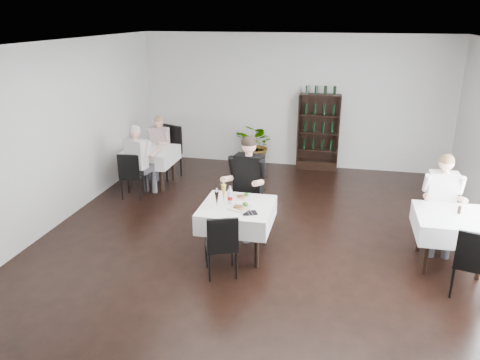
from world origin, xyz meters
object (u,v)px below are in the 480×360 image
(main_table, at_px, (237,215))
(diner_main, at_px, (247,179))
(wine_shelf, at_px, (318,133))
(potted_tree, at_px, (257,145))

(main_table, bearing_deg, diner_main, 89.72)
(wine_shelf, height_order, main_table, wine_shelf)
(potted_tree, bearing_deg, wine_shelf, 4.70)
(wine_shelf, distance_m, main_table, 4.41)
(potted_tree, height_order, diner_main, diner_main)
(wine_shelf, bearing_deg, diner_main, -103.88)
(main_table, distance_m, diner_main, 0.75)
(main_table, relative_size, potted_tree, 1.01)
(wine_shelf, xyz_separation_m, potted_tree, (-1.39, -0.11, -0.34))
(potted_tree, distance_m, diner_main, 3.57)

